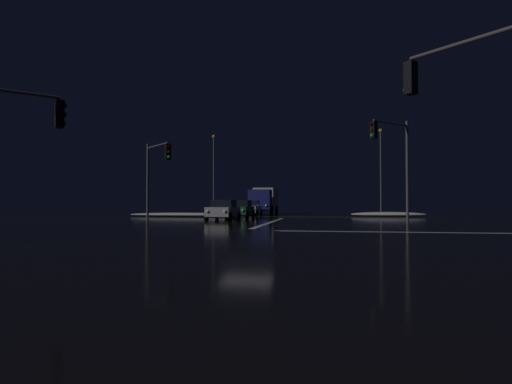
% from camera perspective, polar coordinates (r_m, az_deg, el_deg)
% --- Properties ---
extents(ground, '(120.00, 120.00, 0.10)m').
position_cam_1_polar(ground, '(21.57, -1.22, -5.16)').
color(ground, black).
extents(stop_line_north, '(0.35, 14.96, 0.01)m').
position_cam_1_polar(stop_line_north, '(30.16, 1.88, -3.97)').
color(stop_line_north, white).
rests_on(stop_line_north, ground).
extents(centre_line_ns, '(22.00, 0.15, 0.01)m').
position_cam_1_polar(centre_line_ns, '(41.68, 4.00, -3.24)').
color(centre_line_ns, yellow).
rests_on(centre_line_ns, ground).
extents(crosswalk_bar_east, '(14.96, 0.40, 0.01)m').
position_cam_1_polar(crosswalk_bar_east, '(21.73, 22.35, -4.89)').
color(crosswalk_bar_east, white).
rests_on(crosswalk_bar_east, ground).
extents(snow_bank_left_curb, '(11.24, 1.50, 0.39)m').
position_cam_1_polar(snow_bank_left_curb, '(42.30, -9.14, -2.93)').
color(snow_bank_left_curb, white).
rests_on(snow_bank_left_curb, ground).
extents(snow_bank_right_curb, '(6.95, 1.50, 0.47)m').
position_cam_1_polar(snow_bank_right_curb, '(43.36, 16.83, -2.80)').
color(snow_bank_right_curb, white).
rests_on(snow_bank_right_curb, ground).
extents(sedan_silver, '(2.02, 4.33, 1.57)m').
position_cam_1_polar(sedan_silver, '(33.91, -4.26, -2.32)').
color(sedan_silver, '#B7B7BC').
rests_on(sedan_silver, ground).
extents(sedan_green, '(2.02, 4.33, 1.57)m').
position_cam_1_polar(sedan_green, '(38.98, -2.03, -2.20)').
color(sedan_green, '#14512D').
rests_on(sedan_green, ground).
extents(sedan_white, '(2.02, 4.33, 1.57)m').
position_cam_1_polar(sedan_white, '(45.33, -0.73, -2.08)').
color(sedan_white, silver).
rests_on(sedan_white, ground).
extents(box_truck, '(2.68, 8.28, 3.08)m').
position_cam_1_polar(box_truck, '(52.01, 1.10, -0.98)').
color(box_truck, navy).
rests_on(box_truck, ground).
extents(traffic_signal_ne, '(2.70, 2.70, 6.79)m').
position_cam_1_polar(traffic_signal_ne, '(29.75, 17.50, 4.95)').
color(traffic_signal_ne, '#4C4C51').
rests_on(traffic_signal_ne, ground).
extents(traffic_signal_nw, '(2.82, 2.82, 5.66)m').
position_cam_1_polar(traffic_signal_nw, '(31.61, -12.84, 3.24)').
color(traffic_signal_nw, '#4C4C51').
rests_on(traffic_signal_nw, ground).
extents(traffic_signal_se, '(2.84, 2.84, 6.29)m').
position_cam_1_polar(traffic_signal_se, '(14.02, 26.48, 10.81)').
color(traffic_signal_se, '#4C4C51').
rests_on(traffic_signal_se, ground).
extents(streetlamp_right_far, '(0.44, 0.44, 9.78)m').
position_cam_1_polar(streetlamp_right_far, '(51.96, 15.93, 3.36)').
color(streetlamp_right_far, '#424247').
rests_on(streetlamp_right_far, ground).
extents(streetlamp_left_far, '(0.44, 0.44, 9.59)m').
position_cam_1_polar(streetlamp_left_far, '(53.44, -5.51, 3.08)').
color(streetlamp_left_far, '#424247').
rests_on(streetlamp_left_far, ground).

